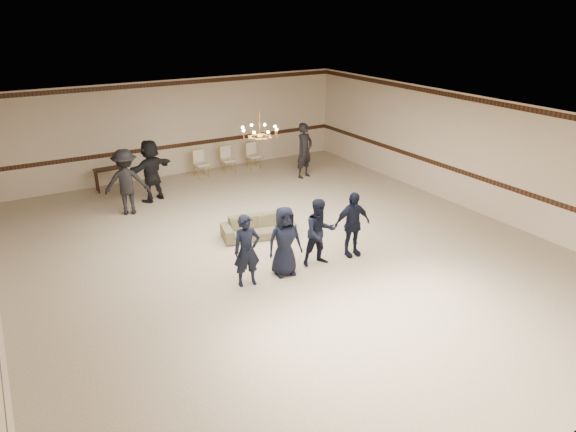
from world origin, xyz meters
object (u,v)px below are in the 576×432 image
(settee, at_px, (258,227))
(banquet_chair_right, at_px, (254,156))
(adult_left, at_px, (126,182))
(adult_mid, at_px, (151,170))
(banquet_chair_left, at_px, (201,164))
(console_table, at_px, (109,179))
(chandelier, at_px, (259,123))
(boy_c, at_px, (320,232))
(adult_right, at_px, (305,150))
(boy_d, at_px, (352,224))
(boy_a, at_px, (247,251))
(boy_b, at_px, (285,241))
(banquet_chair_mid, at_px, (228,160))

(settee, height_order, banquet_chair_right, banquet_chair_right)
(adult_left, relative_size, banquet_chair_right, 2.04)
(adult_mid, distance_m, banquet_chair_left, 2.55)
(banquet_chair_right, relative_size, console_table, 1.06)
(settee, height_order, banquet_chair_left, banquet_chair_left)
(chandelier, bearing_deg, boy_c, -79.73)
(adult_right, height_order, banquet_chair_right, adult_right)
(boy_d, relative_size, banquet_chair_left, 1.71)
(boy_c, distance_m, boy_d, 0.90)
(adult_right, bearing_deg, boy_a, -149.51)
(settee, height_order, adult_right, adult_right)
(boy_d, xyz_separation_m, settee, (-1.41, 2.01, -0.51))
(boy_a, height_order, banquet_chair_right, boy_a)
(console_table, bearing_deg, boy_b, -79.25)
(adult_mid, distance_m, banquet_chair_mid, 3.42)
(boy_d, bearing_deg, settee, 131.75)
(adult_left, bearing_deg, settee, 143.52)
(chandelier, bearing_deg, console_table, 114.95)
(boy_a, relative_size, boy_b, 1.00)
(boy_c, height_order, boy_d, same)
(boy_c, distance_m, banquet_chair_mid, 7.44)
(adult_mid, xyz_separation_m, adult_right, (5.10, -0.40, 0.00))
(settee, xyz_separation_m, adult_mid, (-1.50, 3.94, 0.66))
(settee, height_order, console_table, console_table)
(boy_b, bearing_deg, banquet_chair_right, 76.15)
(boy_b, height_order, adult_right, adult_right)
(adult_mid, bearing_deg, console_table, -83.15)
(boy_d, relative_size, settee, 0.85)
(console_table, bearing_deg, chandelier, -69.30)
(chandelier, height_order, adult_mid, chandelier)
(adult_mid, bearing_deg, banquet_chair_mid, -178.61)
(chandelier, xyz_separation_m, adult_left, (-2.53, 3.18, -1.95))
(settee, bearing_deg, adult_right, 56.18)
(banquet_chair_left, height_order, banquet_chair_right, same)
(adult_mid, xyz_separation_m, banquet_chair_left, (2.08, 1.40, -0.47))
(adult_left, xyz_separation_m, banquet_chair_mid, (3.98, 2.10, -0.47))
(chandelier, relative_size, banquet_chair_right, 1.03)
(chandelier, relative_size, banquet_chair_mid, 1.03)
(chandelier, height_order, banquet_chair_mid, chandelier)
(boy_b, xyz_separation_m, adult_right, (3.99, 5.55, 0.15))
(adult_right, distance_m, banquet_chair_mid, 2.74)
(banquet_chair_mid, bearing_deg, chandelier, -106.76)
(boy_a, relative_size, settee, 0.85)
(adult_left, distance_m, adult_mid, 1.14)
(boy_b, bearing_deg, adult_right, 62.46)
(banquet_chair_left, bearing_deg, adult_left, -150.19)
(adult_mid, height_order, console_table, adult_mid)
(console_table, bearing_deg, adult_right, -22.62)
(boy_d, bearing_deg, adult_mid, 122.86)
(boy_a, distance_m, boy_c, 1.80)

